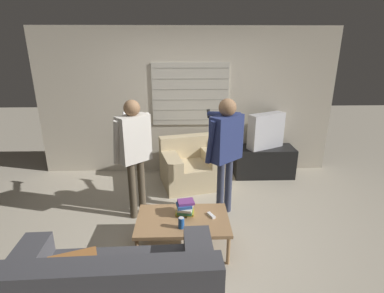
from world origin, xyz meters
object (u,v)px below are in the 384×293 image
(tv, at_px, (266,131))
(soda_can, at_px, (181,223))
(person_left_standing, at_px, (134,145))
(book_stack, at_px, (185,208))
(coffee_table, at_px, (183,221))
(spare_remote, at_px, (211,215))
(armchair_beige, at_px, (191,166))
(person_right_standing, at_px, (225,143))

(tv, xyz_separation_m, soda_can, (-1.46, -2.17, -0.39))
(person_left_standing, xyz_separation_m, book_stack, (0.65, -0.64, -0.56))
(coffee_table, distance_m, soda_can, 0.20)
(spare_remote, bearing_deg, book_stack, 144.72)
(coffee_table, height_order, spare_remote, spare_remote)
(soda_can, xyz_separation_m, spare_remote, (0.34, 0.22, -0.05))
(soda_can, bearing_deg, person_left_standing, 124.11)
(armchair_beige, xyz_separation_m, spare_remote, (0.20, -1.67, 0.09))
(coffee_table, height_order, person_right_standing, person_right_standing)
(coffee_table, bearing_deg, tv, 54.07)
(armchair_beige, relative_size, person_right_standing, 0.68)
(spare_remote, bearing_deg, coffee_table, 162.05)
(armchair_beige, bearing_deg, coffee_table, 71.63)
(coffee_table, xyz_separation_m, person_left_standing, (-0.63, 0.73, 0.68))
(coffee_table, height_order, person_left_standing, person_left_standing)
(person_left_standing, bearing_deg, spare_remote, -77.20)
(spare_remote, bearing_deg, person_left_standing, 118.17)
(coffee_table, relative_size, person_right_standing, 0.65)
(book_stack, height_order, soda_can, book_stack)
(tv, relative_size, person_right_standing, 0.42)
(spare_remote, bearing_deg, tv, 33.87)
(book_stack, xyz_separation_m, spare_remote, (0.30, -0.05, -0.07))
(coffee_table, distance_m, person_left_standing, 1.18)
(tv, xyz_separation_m, book_stack, (-1.42, -1.90, -0.37))
(soda_can, bearing_deg, person_right_standing, 57.75)
(person_right_standing, xyz_separation_m, soda_can, (-0.58, -0.92, -0.60))
(armchair_beige, height_order, person_right_standing, person_right_standing)
(tv, height_order, soda_can, tv)
(soda_can, bearing_deg, coffee_table, 84.90)
(armchair_beige, distance_m, book_stack, 1.64)
(armchair_beige, xyz_separation_m, tv, (1.31, 0.27, 0.54))
(person_left_standing, bearing_deg, armchair_beige, 10.85)
(armchair_beige, xyz_separation_m, person_right_standing, (0.43, -0.97, 0.74))
(armchair_beige, xyz_separation_m, coffee_table, (-0.13, -1.72, 0.05))
(coffee_table, height_order, book_stack, book_stack)
(person_right_standing, height_order, book_stack, person_right_standing)
(tv, distance_m, person_left_standing, 2.44)
(person_right_standing, distance_m, book_stack, 1.02)
(tv, distance_m, soda_can, 2.64)
(armchair_beige, bearing_deg, tv, 177.81)
(coffee_table, relative_size, book_stack, 4.63)
(coffee_table, height_order, tv, tv)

